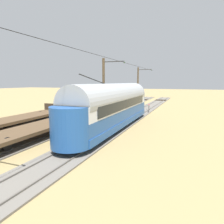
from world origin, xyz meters
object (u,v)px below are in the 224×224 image
catenary_pole_foreground (138,86)px  switch_stand (149,108)px  vintage_streetcar (114,105)px  flatcar_far_siding (18,119)px  catenary_pole_mid_near (104,89)px  flatcar_adjacent (52,123)px

catenary_pole_foreground → switch_stand: 8.93m
vintage_streetcar → flatcar_far_siding: vintage_streetcar is taller
flatcar_far_siding → switch_stand: (-10.23, -13.80, -0.16)m
flatcar_far_siding → switch_stand: bearing=-126.5°
catenary_pole_foreground → catenary_pole_mid_near: size_ratio=1.00×
flatcar_far_siding → vintage_streetcar: bearing=-161.7°
catenary_pole_mid_near → switch_stand: (-3.55, -7.75, -2.96)m
flatcar_adjacent → flatcar_far_siding: size_ratio=1.23×
flatcar_adjacent → flatcar_far_siding: 4.54m
catenary_pole_foreground → catenary_pole_mid_near: bearing=90.0°
vintage_streetcar → switch_stand: bearing=-96.4°
vintage_streetcar → catenary_pole_foreground: (2.34, -18.45, 1.40)m
flatcar_far_siding → catenary_pole_foreground: bearing=-107.3°
vintage_streetcar → catenary_pole_foreground: size_ratio=2.47×
vintage_streetcar → flatcar_adjacent: 5.89m
flatcar_far_siding → catenary_pole_mid_near: bearing=-137.8°
catenary_pole_mid_near → vintage_streetcar: bearing=127.5°
flatcar_adjacent → flatcar_far_siding: same height
catenary_pole_foreground → switch_stand: size_ratio=5.69×
vintage_streetcar → flatcar_far_siding: (9.02, 2.99, -1.40)m
flatcar_far_siding → catenary_pole_foreground: catenary_pole_foreground is taller
flatcar_adjacent → switch_stand: bearing=-111.8°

